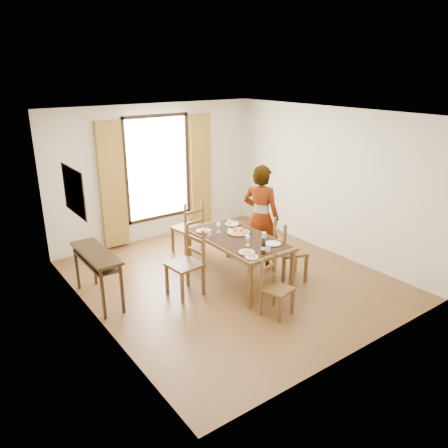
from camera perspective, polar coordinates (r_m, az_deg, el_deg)
ground at (r=7.36m, az=0.89°, el=-7.19°), size 5.00×5.00×0.00m
room_shell at (r=6.90m, az=0.29°, el=4.70°), size 4.60×5.10×2.74m
console_table at (r=6.70m, az=-16.37°, el=-4.40°), size 0.38×1.20×0.80m
dining_table at (r=7.07m, az=1.84°, el=-2.21°), size 0.96×1.79×0.76m
chair_west at (r=6.73m, az=-4.89°, el=-5.30°), size 0.51×0.51×1.06m
chair_north at (r=8.19m, az=-4.65°, el=-0.64°), size 0.52×0.52×1.06m
chair_south at (r=6.26m, az=6.77°, el=-8.43°), size 0.44×0.44×0.84m
chair_east at (r=7.24m, az=8.40°, el=-3.67°), size 0.59×0.59×1.04m
man at (r=7.52m, az=4.82°, el=0.90°), size 1.00×0.94×1.83m
plate_sw at (r=6.45m, az=2.99°, el=-3.58°), size 0.27×0.27×0.05m
plate_se at (r=6.79m, az=6.44°, el=-2.45°), size 0.27×0.27×0.05m
plate_nw at (r=7.29m, az=-2.71°, el=-0.77°), size 0.27×0.27×0.05m
plate_ne at (r=7.59m, az=1.06°, el=0.10°), size 0.27×0.27×0.05m
pasta_platter at (r=7.20m, az=1.91°, el=-0.83°), size 0.40×0.40×0.10m
caprese_plate at (r=6.31m, az=3.64°, el=-4.21°), size 0.20×0.20×0.04m
wine_glass_a at (r=6.70m, az=3.11°, el=-2.08°), size 0.08×0.08×0.18m
wine_glass_b at (r=7.34m, az=0.74°, el=-0.05°), size 0.08×0.08×0.18m
wine_glass_c at (r=7.22m, az=-0.72°, el=-0.41°), size 0.08×0.08×0.18m
tumbler_a at (r=7.01m, az=5.27°, el=-1.47°), size 0.07×0.07×0.10m
tumbler_b at (r=7.08m, az=-1.94°, el=-1.20°), size 0.07×0.07×0.10m
tumbler_c at (r=6.52m, az=5.82°, el=-3.15°), size 0.07×0.07×0.10m
wine_bottle at (r=6.39m, az=5.18°, el=-2.92°), size 0.07×0.07×0.25m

